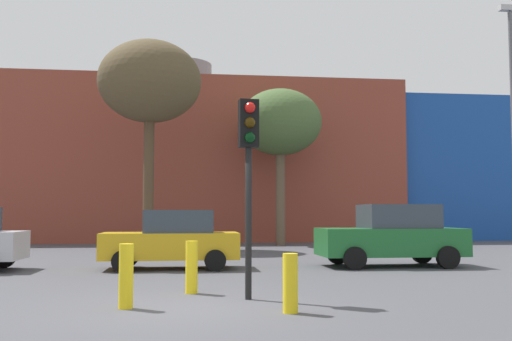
{
  "coord_description": "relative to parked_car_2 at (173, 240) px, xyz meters",
  "views": [
    {
      "loc": [
        0.06,
        -9.94,
        1.57
      ],
      "look_at": [
        2.46,
        9.92,
        3.05
      ],
      "focal_mm": 41.03,
      "sensor_mm": 36.0,
      "label": 1
    }
  ],
  "objects": [
    {
      "name": "parked_car_3",
      "position": [
        6.51,
        -0.0,
        0.09
      ],
      "size": [
        4.25,
        2.09,
        1.84
      ],
      "rotation": [
        0.0,
        0.0,
        3.14
      ],
      "color": "#1E662D",
      "rests_on": "ground_plane"
    },
    {
      "name": "bollard_yellow_1",
      "position": [
        -0.61,
        -6.94,
        -0.3
      ],
      "size": [
        0.24,
        0.24,
        1.07
      ],
      "primitive_type": "cylinder",
      "color": "yellow",
      "rests_on": "ground_plane"
    },
    {
      "name": "traffic_light_island",
      "position": [
        1.52,
        -6.18,
        1.89
      ],
      "size": [
        0.38,
        0.38,
        3.7
      ],
      "rotation": [
        0.0,
        0.0,
        -1.48
      ],
      "color": "black",
      "rests_on": "ground_plane"
    },
    {
      "name": "bollard_yellow_0",
      "position": [
        0.49,
        -5.22,
        -0.32
      ],
      "size": [
        0.24,
        0.24,
        1.03
      ],
      "primitive_type": "cylinder",
      "color": "yellow",
      "rests_on": "ground_plane"
    },
    {
      "name": "ground_plane",
      "position": [
        0.29,
        -6.99,
        -0.83
      ],
      "size": [
        200.0,
        200.0,
        0.0
      ],
      "primitive_type": "plane",
      "color": "#47474C"
    },
    {
      "name": "bare_tree_0",
      "position": [
        -1.27,
        9.22,
        6.56
      ],
      "size": [
        4.6,
        4.6,
        9.31
      ],
      "color": "brown",
      "rests_on": "ground_plane"
    },
    {
      "name": "building_backdrop",
      "position": [
        -0.03,
        20.51,
        3.67
      ],
      "size": [
        44.0,
        12.07,
        11.16
      ],
      "color": "brown",
      "rests_on": "ground_plane"
    },
    {
      "name": "bollard_yellow_2",
      "position": [
        2.02,
        -7.69,
        -0.36
      ],
      "size": [
        0.24,
        0.24,
        0.94
      ],
      "primitive_type": "cylinder",
      "color": "yellow",
      "rests_on": "ground_plane"
    },
    {
      "name": "bare_tree_1",
      "position": [
        5.08,
        12.0,
        5.29
      ],
      "size": [
        4.2,
        4.2,
        7.87
      ],
      "color": "brown",
      "rests_on": "ground_plane"
    },
    {
      "name": "parked_car_2",
      "position": [
        0.0,
        0.0,
        0.0
      ],
      "size": [
        3.86,
        1.9,
        1.67
      ],
      "rotation": [
        0.0,
        0.0,
        3.14
      ],
      "color": "gold",
      "rests_on": "ground_plane"
    }
  ]
}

